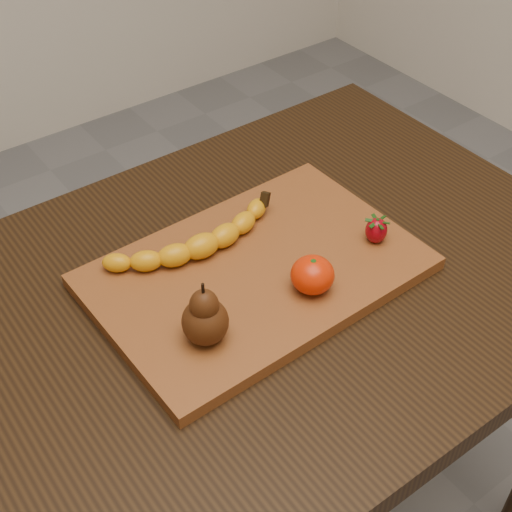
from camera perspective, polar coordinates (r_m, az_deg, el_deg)
table at (r=1.07m, az=-0.02°, el=-5.83°), size 1.00×0.70×0.76m
cutting_board at (r=1.00m, az=-0.00°, el=-1.28°), size 0.46×0.31×0.02m
banana at (r=1.01m, az=-4.38°, el=0.80°), size 0.23×0.08×0.04m
pear at (r=0.87m, az=-4.14°, el=-4.51°), size 0.08×0.08×0.09m
mandarin at (r=0.95m, az=4.54°, el=-1.51°), size 0.06×0.06×0.05m
strawberry at (r=1.04m, az=9.61°, el=2.09°), size 0.04×0.04×0.04m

